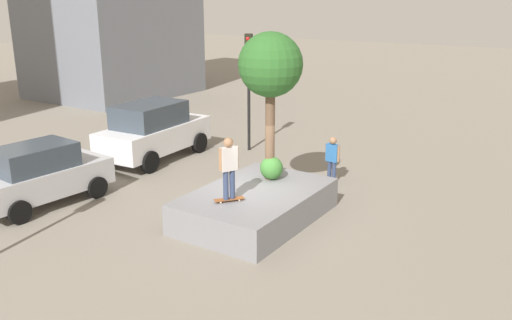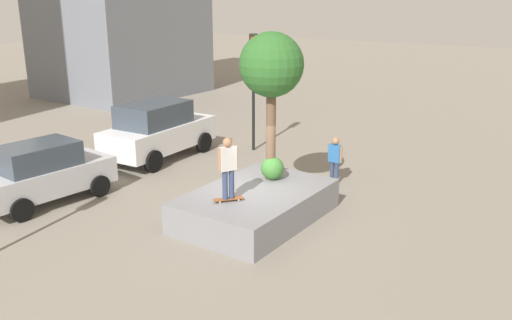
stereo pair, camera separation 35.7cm
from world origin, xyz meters
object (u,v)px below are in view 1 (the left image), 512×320
at_px(traffic_light_corner, 249,72).
at_px(pedestrian_crossing, 332,157).
at_px(sedan_parked, 40,174).
at_px(police_car, 153,131).
at_px(plaza_tree, 270,67).
at_px(skateboarder, 229,164).
at_px(skateboard, 229,199).
at_px(planter_ledge, 256,205).

height_order(traffic_light_corner, pedestrian_crossing, traffic_light_corner).
relative_size(sedan_parked, police_car, 0.86).
relative_size(plaza_tree, traffic_light_corner, 0.92).
bearing_deg(pedestrian_crossing, skateboarder, 173.34).
xyz_separation_m(skateboarder, police_car, (3.94, 6.41, -0.78)).
bearing_deg(police_car, skateboard, -121.59).
relative_size(planter_ledge, skateboard, 5.90).
bearing_deg(planter_ledge, sedan_parked, 112.55).
xyz_separation_m(planter_ledge, police_car, (2.88, 6.56, 0.69)).
xyz_separation_m(skateboard, pedestrian_crossing, (5.08, -0.59, 0.01)).
height_order(plaza_tree, skateboard, plaza_tree).
height_order(skateboarder, police_car, skateboarder).
relative_size(planter_ledge, pedestrian_crossing, 2.79).
xyz_separation_m(police_car, traffic_light_corner, (3.02, -2.39, 2.06)).
height_order(planter_ledge, skateboard, skateboard).
bearing_deg(traffic_light_corner, skateboard, -150.02).
bearing_deg(skateboarder, police_car, 58.41).
distance_m(plaza_tree, police_car, 7.24).
height_order(planter_ledge, sedan_parked, sedan_parked).
distance_m(skateboarder, police_car, 7.56).
xyz_separation_m(plaza_tree, police_car, (1.77, 6.33, -3.04)).
xyz_separation_m(sedan_parked, traffic_light_corner, (8.43, -1.90, 2.22)).
height_order(skateboard, police_car, police_car).
height_order(skateboarder, pedestrian_crossing, skateboarder).
bearing_deg(pedestrian_crossing, sedan_parked, 135.12).
bearing_deg(police_car, planter_ledge, -113.69).
bearing_deg(police_car, skateboarder, -121.59).
distance_m(planter_ledge, plaza_tree, 3.90).
bearing_deg(plaza_tree, sedan_parked, 121.85).
bearing_deg(plaza_tree, skateboard, -177.96).
bearing_deg(skateboard, planter_ledge, -8.44).
bearing_deg(police_car, traffic_light_corner, -38.32).
relative_size(planter_ledge, police_car, 0.92).
distance_m(sedan_parked, traffic_light_corner, 8.92).
distance_m(skateboarder, traffic_light_corner, 8.14).
relative_size(planter_ledge, plaza_tree, 1.05).
xyz_separation_m(plaza_tree, pedestrian_crossing, (2.91, -0.67, -3.24)).
relative_size(skateboarder, pedestrian_crossing, 1.04).
distance_m(sedan_parked, police_car, 5.43).
height_order(skateboarder, sedan_parked, skateboarder).
bearing_deg(sedan_parked, skateboard, -76.11).
height_order(plaza_tree, sedan_parked, plaza_tree).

